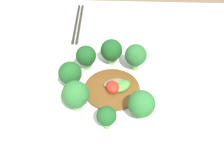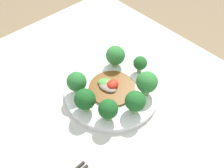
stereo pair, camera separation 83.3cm
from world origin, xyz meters
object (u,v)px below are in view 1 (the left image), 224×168
object	(u,v)px
broccoli_northeast	(136,56)
chopsticks	(78,23)
broccoli_northwest	(86,56)
broccoli_southwest	(75,95)
broccoli_north	(111,51)
broccoli_west	(70,74)
stirfry_center	(113,88)
plate	(112,92)
broccoli_south	(107,116)
broccoli_southeast	(141,104)

from	to	relation	value
broccoli_northeast	chopsticks	bearing A→B (deg)	128.56
broccoli_northwest	broccoli_southwest	size ratio (longest dim) A/B	0.87
broccoli_north	broccoli_west	world-z (taller)	same
broccoli_southwest	broccoli_northwest	bearing A→B (deg)	86.89
stirfry_center	broccoli_west	bearing A→B (deg)	175.34
broccoli_northeast	stirfry_center	bearing A→B (deg)	-123.80
plate	stirfry_center	bearing A→B (deg)	17.75
broccoli_northwest	broccoli_southwest	xyz separation A→B (m)	(-0.01, -0.13, 0.01)
stirfry_center	broccoli_northwest	bearing A→B (deg)	133.84
broccoli_north	broccoli_south	world-z (taller)	broccoli_north
broccoli_west	broccoli_northwest	xyz separation A→B (m)	(0.03, 0.07, -0.00)
broccoli_north	broccoli_southeast	bearing A→B (deg)	-67.94
broccoli_northwest	chopsticks	size ratio (longest dim) A/B	0.30
broccoli_west	stirfry_center	bearing A→B (deg)	-4.66
broccoli_northeast	broccoli_southwest	distance (m)	0.19
broccoli_southeast	broccoli_west	bearing A→B (deg)	152.88
broccoli_north	broccoli_northwest	bearing A→B (deg)	-159.47
broccoli_northwest	chopsticks	distance (m)	0.24
broccoli_southeast	broccoli_south	size ratio (longest dim) A/B	1.20
broccoli_southwest	broccoli_southeast	bearing A→B (deg)	-6.27
broccoli_south	stirfry_center	xyz separation A→B (m)	(0.01, 0.10, -0.03)
broccoli_south	broccoli_north	bearing A→B (deg)	89.69
broccoli_north	broccoli_northwest	world-z (taller)	broccoli_north
broccoli_northwest	broccoli_southwest	distance (m)	0.13
broccoli_north	broccoli_northeast	xyz separation A→B (m)	(0.06, -0.02, 0.00)
broccoli_south	broccoli_northeast	size ratio (longest dim) A/B	0.81
broccoli_southeast	broccoli_northwest	world-z (taller)	broccoli_southeast
stirfry_center	broccoli_north	bearing A→B (deg)	95.25
broccoli_north	chopsticks	xyz separation A→B (m)	(-0.12, 0.20, -0.05)
broccoli_north	stirfry_center	xyz separation A→B (m)	(0.01, -0.10, -0.03)
broccoli_west	broccoli_southwest	world-z (taller)	broccoli_southwest
broccoli_southeast	broccoli_southwest	size ratio (longest dim) A/B	0.91
broccoli_west	broccoli_southwest	distance (m)	0.07
broccoli_south	chopsticks	world-z (taller)	broccoli_south
plate	broccoli_west	distance (m)	0.11
broccoli_west	stirfry_center	size ratio (longest dim) A/B	0.53
broccoli_west	chopsticks	bearing A→B (deg)	95.05
broccoli_west	broccoli_southwest	bearing A→B (deg)	-71.89
broccoli_south	stirfry_center	distance (m)	0.11
broccoli_northwest	plate	bearing A→B (deg)	-48.03
broccoli_north	broccoli_northeast	size ratio (longest dim) A/B	0.97
plate	broccoli_northwest	xyz separation A→B (m)	(-0.07, 0.07, 0.05)
broccoli_north	broccoli_southeast	world-z (taller)	same
broccoli_northwest	stirfry_center	world-z (taller)	broccoli_northwest
broccoli_west	broccoli_south	distance (m)	0.14
broccoli_west	plate	bearing A→B (deg)	-5.48
broccoli_west	stirfry_center	world-z (taller)	broccoli_west
plate	broccoli_north	world-z (taller)	broccoli_north
broccoli_southwest	stirfry_center	xyz separation A→B (m)	(0.08, 0.06, -0.04)
plate	broccoli_south	bearing A→B (deg)	-93.57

